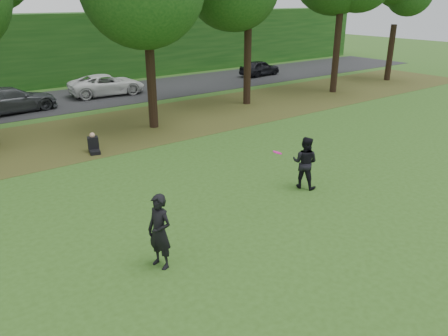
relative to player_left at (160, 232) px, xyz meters
name	(u,v)px	position (x,y,z in m)	size (l,w,h in m)	color
ground	(252,269)	(1.67, -1.41, -0.93)	(120.00, 120.00, 0.00)	#2D4E18
leaf_litter	(70,138)	(1.67, 11.59, -0.93)	(60.00, 7.00, 0.01)	#50411C
street	(25,106)	(1.67, 19.59, -0.92)	(70.00, 7.00, 0.02)	black
player_left	(160,232)	(0.00, 0.00, 0.00)	(0.68, 0.45, 1.86)	black
player_right	(305,162)	(6.18, 1.23, -0.04)	(0.87, 0.68, 1.79)	black
parked_cars	(8,98)	(0.72, 18.87, -0.23)	(38.72, 3.84, 1.52)	black
frisbee	(277,153)	(4.04, 0.36, 1.01)	(0.36, 0.38, 0.14)	#E9139B
seated_person	(94,145)	(1.83, 9.00, -0.62)	(0.57, 0.81, 0.83)	black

